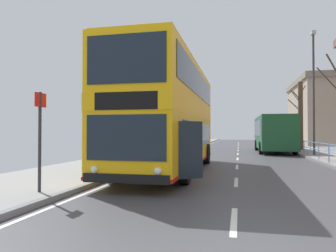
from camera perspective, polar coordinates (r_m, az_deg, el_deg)
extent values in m
cube|color=silver|center=(6.41, 11.57, -16.01)|extent=(0.12, 2.00, 0.00)
cube|color=silver|center=(11.11, 11.95, -9.63)|extent=(0.12, 2.00, 0.00)
cube|color=silver|center=(15.88, 12.09, -7.07)|extent=(0.12, 2.00, 0.00)
cube|color=silver|center=(20.66, 12.17, -5.68)|extent=(0.12, 2.00, 0.00)
cube|color=silver|center=(25.44, 12.22, -4.82)|extent=(0.12, 2.00, 0.00)
cube|color=silver|center=(30.23, 12.25, -4.23)|extent=(0.12, 2.00, 0.00)
cube|color=silver|center=(35.03, 12.28, -3.81)|extent=(0.12, 2.00, 0.00)
cube|color=silver|center=(39.82, 12.29, -3.48)|extent=(0.12, 2.00, 0.00)
cube|color=silver|center=(44.62, 12.31, -3.23)|extent=(0.12, 2.00, 0.00)
cube|color=silver|center=(49.42, 12.32, -3.02)|extent=(0.12, 2.00, 0.00)
cube|color=silver|center=(54.21, 12.33, -2.85)|extent=(0.12, 2.00, 0.00)
cube|color=#F4B20F|center=(13.75, 0.38, -2.64)|extent=(2.49, 11.00, 1.88)
cube|color=#F4B20F|center=(13.77, 0.38, 2.29)|extent=(2.50, 11.05, 0.49)
cube|color=#F4B20F|center=(13.88, 0.38, 6.83)|extent=(2.49, 11.00, 1.71)
cube|color=#D0970D|center=(14.04, 0.38, 10.46)|extent=(2.41, 10.67, 0.08)
cube|color=#19232D|center=(8.44, -7.51, -2.05)|extent=(2.18, 0.03, 1.20)
cube|color=black|center=(8.48, -7.50, 4.44)|extent=(1.73, 0.03, 0.47)
cube|color=#19232D|center=(8.66, -7.47, 11.72)|extent=(2.18, 0.03, 1.30)
cube|color=black|center=(8.52, -7.54, -9.22)|extent=(2.35, 0.08, 0.24)
cube|color=#B2140F|center=(13.80, 0.38, -6.29)|extent=(2.51, 11.05, 0.10)
cube|color=#19232D|center=(13.82, 5.69, -1.54)|extent=(0.03, 8.58, 0.98)
cube|color=#19232D|center=(13.69, 5.53, 7.31)|extent=(0.03, 9.90, 1.03)
cube|color=#19232D|center=(14.33, -4.28, -1.53)|extent=(0.03, 8.58, 0.98)
cube|color=#19232D|center=(14.21, -4.59, 7.00)|extent=(0.03, 9.90, 1.03)
sphere|color=white|center=(8.23, -1.83, -7.98)|extent=(0.20, 0.20, 0.20)
sphere|color=white|center=(8.81, -12.89, -7.49)|extent=(0.20, 0.20, 0.20)
cube|color=#19232D|center=(9.11, 3.84, -4.23)|extent=(0.68, 0.49, 1.61)
cube|color=black|center=(9.46, 2.07, -4.12)|extent=(0.10, 0.90, 1.61)
cylinder|color=black|center=(10.35, 2.99, -7.40)|extent=(0.30, 1.04, 1.04)
cylinder|color=black|center=(10.99, -9.40, -7.02)|extent=(0.30, 1.04, 1.04)
cylinder|color=black|center=(17.16, 6.81, -4.90)|extent=(0.30, 1.04, 1.04)
cylinder|color=black|center=(17.56, -0.94, -4.83)|extent=(0.30, 1.04, 1.04)
cube|color=#19512D|center=(28.31, 18.12, -1.11)|extent=(2.61, 9.34, 2.63)
cube|color=#19232D|center=(28.20, 15.52, -0.38)|extent=(0.08, 7.92, 1.26)
cube|color=#19232D|center=(28.47, 20.68, -0.36)|extent=(0.08, 7.92, 1.26)
cube|color=#19232D|center=(32.96, 17.25, -0.66)|extent=(2.19, 0.05, 1.58)
cylinder|color=black|center=(30.88, 15.35, -3.27)|extent=(0.29, 0.96, 0.96)
cylinder|color=black|center=(31.12, 19.85, -3.22)|extent=(0.29, 0.96, 0.96)
cylinder|color=black|center=(25.37, 16.07, -3.74)|extent=(0.29, 0.96, 0.96)
cylinder|color=black|center=(25.66, 21.54, -3.67)|extent=(0.29, 0.96, 0.96)
cylinder|color=#598CC6|center=(17.92, 26.54, -4.30)|extent=(0.05, 0.05, 0.97)
cylinder|color=#598CC6|center=(19.95, 25.07, -3.98)|extent=(0.05, 0.05, 0.97)
cylinder|color=#598CC6|center=(21.99, 23.88, -3.72)|extent=(0.05, 0.05, 0.97)
cylinder|color=#598CC6|center=(24.04, 22.89, -3.50)|extent=(0.05, 0.05, 0.97)
cylinder|color=#598CC6|center=(26.09, 22.05, -3.31)|extent=(0.05, 0.05, 0.97)
cylinder|color=#598CC6|center=(28.15, 21.34, -3.15)|extent=(0.05, 0.05, 0.97)
cylinder|color=#598CC6|center=(30.21, 20.73, -3.01)|extent=(0.05, 0.05, 0.97)
cylinder|color=#598CC6|center=(32.28, 20.19, -2.89)|extent=(0.05, 0.05, 0.97)
cylinder|color=#598CC6|center=(34.35, 19.72, -2.78)|extent=(0.05, 0.05, 0.97)
cylinder|color=#598CC6|center=(36.42, 19.30, -2.69)|extent=(0.05, 0.05, 0.97)
cylinder|color=#598CC6|center=(38.50, 18.93, -2.60)|extent=(0.05, 0.05, 0.97)
cylinder|color=#598CC6|center=(21.97, 23.87, -2.58)|extent=(0.04, 33.42, 0.04)
cylinder|color=#598CC6|center=(21.98, 23.88, -3.59)|extent=(0.04, 33.42, 0.04)
cylinder|color=#2D2D33|center=(8.83, -21.70, -2.62)|extent=(0.08, 0.08, 2.54)
cube|color=red|center=(8.88, -21.58, 4.30)|extent=(0.04, 0.44, 0.36)
cylinder|color=#38383D|center=(24.12, 24.33, 5.09)|extent=(0.14, 0.14, 8.17)
cube|color=#B2B2AD|center=(24.92, 24.25, 14.74)|extent=(0.28, 0.60, 0.20)
cylinder|color=#4C3D2D|center=(30.51, 22.36, 1.69)|extent=(0.42, 0.42, 5.94)
cylinder|color=#4C3D2D|center=(31.67, 22.71, 5.94)|extent=(0.85, 1.88, 1.02)
cylinder|color=#4C3D2D|center=(31.21, 21.38, 3.46)|extent=(0.95, 1.53, 1.26)
cylinder|color=#4C3D2D|center=(30.46, 21.58, 4.84)|extent=(0.92, 0.30, 1.15)
cylinder|color=#4C3D2D|center=(30.15, 21.77, 4.99)|extent=(0.86, 0.97, 0.73)
cylinder|color=#4C3D2D|center=(21.22, 26.45, 7.27)|extent=(1.15, 0.89, 1.70)
cylinder|color=#4C3D2D|center=(20.90, 27.15, 9.42)|extent=(0.88, 0.32, 1.41)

